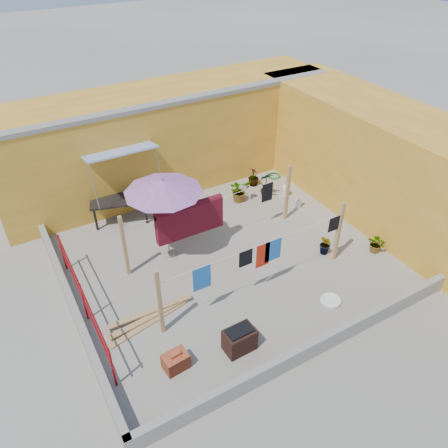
# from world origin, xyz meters

# --- Properties ---
(ground) EXTENTS (80.00, 80.00, 0.00)m
(ground) POSITION_xyz_m (0.00, 0.00, 0.00)
(ground) COLOR #9E998E
(ground) RESTS_ON ground
(wall_back) EXTENTS (11.00, 3.27, 3.21)m
(wall_back) POSITION_xyz_m (0.50, 4.69, 1.61)
(wall_back) COLOR gold
(wall_back) RESTS_ON ground
(wall_right) EXTENTS (2.40, 9.00, 3.20)m
(wall_right) POSITION_xyz_m (5.20, 0.00, 1.60)
(wall_right) COLOR gold
(wall_right) RESTS_ON ground
(parapet_front) EXTENTS (8.30, 0.16, 0.44)m
(parapet_front) POSITION_xyz_m (0.00, -3.58, 0.22)
(parapet_front) COLOR gray
(parapet_front) RESTS_ON ground
(parapet_left) EXTENTS (0.16, 7.30, 0.44)m
(parapet_left) POSITION_xyz_m (-4.08, 0.00, 0.22)
(parapet_left) COLOR gray
(parapet_left) RESTS_ON ground
(red_railing) EXTENTS (0.05, 4.20, 1.10)m
(red_railing) POSITION_xyz_m (-3.85, -0.20, 0.72)
(red_railing) COLOR #A71016
(red_railing) RESTS_ON ground
(clothesline_rig) EXTENTS (5.09, 2.35, 1.80)m
(clothesline_rig) POSITION_xyz_m (-0.55, 0.55, 1.04)
(clothesline_rig) COLOR tan
(clothesline_rig) RESTS_ON ground
(patio_umbrella) EXTENTS (2.32, 2.32, 2.39)m
(patio_umbrella) POSITION_xyz_m (-1.27, 1.00, 2.14)
(patio_umbrella) COLOR gray
(patio_umbrella) RESTS_ON ground
(outdoor_table) EXTENTS (1.83, 1.26, 0.78)m
(outdoor_table) POSITION_xyz_m (-1.85, 3.20, 0.70)
(outdoor_table) COLOR black
(outdoor_table) RESTS_ON ground
(brick_stack) EXTENTS (0.54, 0.41, 0.45)m
(brick_stack) POSITION_xyz_m (-2.65, -2.42, 0.19)
(brick_stack) COLOR #9A3B23
(brick_stack) RESTS_ON ground
(lumber_pile) EXTENTS (2.18, 0.61, 0.13)m
(lumber_pile) POSITION_xyz_m (-2.61, -0.93, 0.07)
(lumber_pile) COLOR tan
(lumber_pile) RESTS_ON ground
(brazier) EXTENTS (0.67, 0.45, 0.59)m
(brazier) POSITION_xyz_m (-1.27, -2.66, 0.29)
(brazier) COLOR black
(brazier) RESTS_ON ground
(white_basin) EXTENTS (0.50, 0.50, 0.09)m
(white_basin) POSITION_xyz_m (1.35, -2.60, 0.05)
(white_basin) COLOR silver
(white_basin) RESTS_ON ground
(water_jug_a) EXTENTS (0.25, 0.25, 0.39)m
(water_jug_a) POSITION_xyz_m (3.30, 1.85, 0.17)
(water_jug_a) COLOR silver
(water_jug_a) RESTS_ON ground
(water_jug_b) EXTENTS (0.19, 0.19, 0.30)m
(water_jug_b) POSITION_xyz_m (3.20, 1.09, 0.13)
(water_jug_b) COLOR silver
(water_jug_b) RESTS_ON ground
(green_hose) EXTENTS (0.48, 0.48, 0.07)m
(green_hose) POSITION_xyz_m (3.70, 3.07, 0.03)
(green_hose) COLOR #1B7928
(green_hose) RESTS_ON ground
(plant_back_a) EXTENTS (0.70, 0.61, 0.75)m
(plant_back_a) POSITION_xyz_m (1.82, 2.36, 0.37)
(plant_back_a) COLOR #185518
(plant_back_a) RESTS_ON ground
(plant_back_b) EXTENTS (0.39, 0.39, 0.66)m
(plant_back_b) POSITION_xyz_m (2.75, 2.95, 0.33)
(plant_back_b) COLOR #185518
(plant_back_b) RESTS_ON ground
(plant_right_a) EXTENTS (0.55, 0.43, 0.94)m
(plant_right_a) POSITION_xyz_m (2.67, 2.12, 0.47)
(plant_right_a) COLOR #185518
(plant_right_a) RESTS_ON ground
(plant_right_b) EXTENTS (0.36, 0.41, 0.65)m
(plant_right_b) POSITION_xyz_m (2.41, -1.13, 0.33)
(plant_right_b) COLOR #185518
(plant_right_b) RESTS_ON ground
(plant_right_c) EXTENTS (0.60, 0.63, 0.54)m
(plant_right_c) POSITION_xyz_m (3.70, -1.75, 0.27)
(plant_right_c) COLOR #185518
(plant_right_c) RESTS_ON ground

